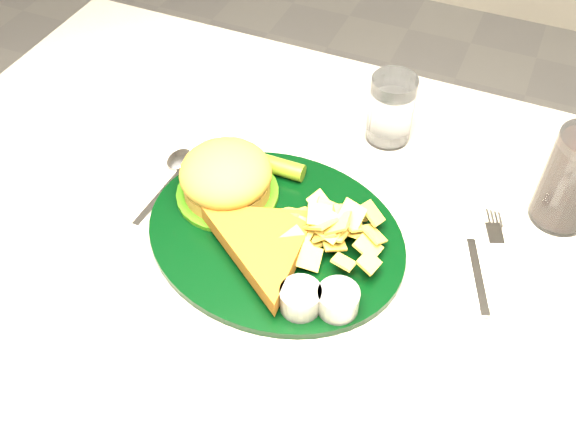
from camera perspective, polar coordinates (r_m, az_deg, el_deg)
name	(u,v)px	position (r m, az deg, el deg)	size (l,w,h in m)	color
table	(295,369)	(1.16, 0.63, -13.45)	(1.20, 0.80, 0.75)	#AEA79D
dinner_plate	(275,217)	(0.82, -1.19, -0.13)	(0.35, 0.29, 0.08)	black
water_glass	(391,109)	(0.97, 9.14, 9.36)	(0.07, 0.07, 0.11)	silver
cola_glass	(573,180)	(0.90, 24.02, 2.98)	(0.08, 0.08, 0.14)	black
fork_napkin	(479,271)	(0.84, 16.63, -4.68)	(0.12, 0.16, 0.01)	white
spoon	(159,196)	(0.91, -11.42, 1.75)	(0.04, 0.16, 0.01)	white
ramekin	(224,138)	(0.97, -5.67, 6.95)	(0.04, 0.04, 0.03)	silver
wrapped_straw	(343,166)	(0.94, 4.90, 4.46)	(0.18, 0.06, 0.01)	silver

